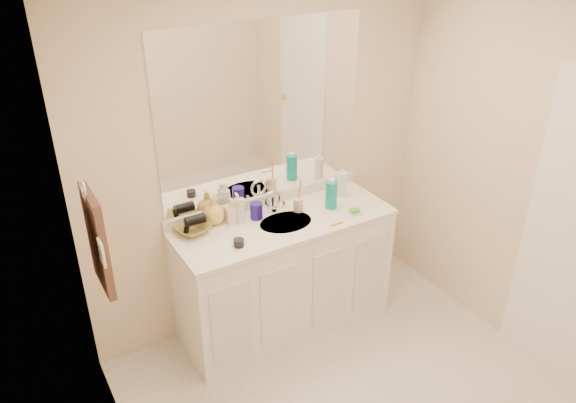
{
  "coord_description": "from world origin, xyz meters",
  "views": [
    {
      "loc": [
        -1.65,
        -1.81,
        2.77
      ],
      "look_at": [
        0.0,
        0.97,
        1.05
      ],
      "focal_mm": 35.0,
      "sensor_mm": 36.0,
      "label": 1
    }
  ],
  "objects": [
    {
      "name": "mouthwash_bottle",
      "position": [
        0.38,
        1.02,
        0.98
      ],
      "size": [
        0.1,
        0.1,
        0.2
      ],
      "primitive_type": "cylinder",
      "rotation": [
        0.0,
        0.0,
        -0.25
      ],
      "color": "#0C9888",
      "rests_on": "countertop"
    },
    {
      "name": "dark_jar",
      "position": [
        -0.4,
        0.9,
        0.9
      ],
      "size": [
        0.07,
        0.07,
        0.05
      ],
      "primitive_type": "cylinder",
      "rotation": [
        0.0,
        0.0,
        0.08
      ],
      "color": "black",
      "rests_on": "countertop"
    },
    {
      "name": "faucet",
      "position": [
        0.0,
        1.18,
        0.94
      ],
      "size": [
        0.02,
        0.02,
        0.11
      ],
      "primitive_type": "cylinder",
      "color": "silver",
      "rests_on": "countertop"
    },
    {
      "name": "wall_left",
      "position": [
        -1.3,
        0.0,
        1.2
      ],
      "size": [
        0.02,
        2.6,
        2.4
      ],
      "primitive_type": "cube",
      "color": "beige",
      "rests_on": "floor"
    },
    {
      "name": "soap_bottle_cream",
      "position": [
        -0.31,
        1.19,
        0.97
      ],
      "size": [
        0.08,
        0.08,
        0.17
      ],
      "primitive_type": "imported",
      "rotation": [
        0.0,
        0.0,
        -0.01
      ],
      "color": "beige",
      "rests_on": "countertop"
    },
    {
      "name": "wicker_basket",
      "position": [
        -0.59,
        1.19,
        0.91
      ],
      "size": [
        0.26,
        0.26,
        0.05
      ],
      "primitive_type": "imported",
      "rotation": [
        0.0,
        0.0,
        0.29
      ],
      "color": "olive",
      "rests_on": "countertop"
    },
    {
      "name": "clear_pump_bottle",
      "position": [
        0.55,
        1.13,
        0.97
      ],
      "size": [
        0.08,
        0.08,
        0.18
      ],
      "primitive_type": "cylinder",
      "rotation": [
        0.0,
        0.0,
        -0.13
      ],
      "color": "white",
      "rests_on": "countertop"
    },
    {
      "name": "hand_towel",
      "position": [
        -1.25,
        0.77,
        1.25
      ],
      "size": [
        0.04,
        0.32,
        0.55
      ],
      "primitive_type": "cube",
      "color": "#3D2821",
      "rests_on": "towel_ring"
    },
    {
      "name": "toothbrush",
      "position": [
        0.16,
        1.1,
        1.03
      ],
      "size": [
        0.02,
        0.04,
        0.19
      ],
      "primitive_type": "cylinder",
      "rotation": [
        0.14,
        0.0,
        0.29
      ],
      "color": "#FF4377",
      "rests_on": "tan_cup"
    },
    {
      "name": "extra_white_bottle",
      "position": [
        -0.26,
        1.15,
        0.97
      ],
      "size": [
        0.07,
        0.07,
        0.18
      ],
      "primitive_type": "cylinder",
      "rotation": [
        0.0,
        0.0,
        -0.24
      ],
      "color": "silver",
      "rests_on": "countertop"
    },
    {
      "name": "blue_mug",
      "position": [
        -0.15,
        1.15,
        0.94
      ],
      "size": [
        0.1,
        0.1,
        0.12
      ],
      "primitive_type": "cylinder",
      "rotation": [
        0.0,
        0.0,
        -0.28
      ],
      "color": "navy",
      "rests_on": "countertop"
    },
    {
      "name": "tan_cup",
      "position": [
        0.15,
        1.1,
        0.93
      ],
      "size": [
        0.08,
        0.08,
        0.09
      ],
      "primitive_type": "cylinder",
      "rotation": [
        0.0,
        0.0,
        0.21
      ],
      "color": "beige",
      "rests_on": "countertop"
    },
    {
      "name": "soap_dish",
      "position": [
        0.47,
        0.86,
        0.89
      ],
      "size": [
        0.1,
        0.09,
        0.01
      ],
      "primitive_type": "cube",
      "rotation": [
        0.0,
        0.0,
        -0.2
      ],
      "color": "silver",
      "rests_on": "countertop"
    },
    {
      "name": "countertop",
      "position": [
        0.0,
        1.02,
        0.86
      ],
      "size": [
        1.52,
        0.57,
        0.03
      ],
      "primitive_type": "cube",
      "color": "white",
      "rests_on": "vanity_cabinet"
    },
    {
      "name": "hair_dryer",
      "position": [
        -0.57,
        1.19,
        0.97
      ],
      "size": [
        0.13,
        0.07,
        0.07
      ],
      "primitive_type": "cylinder",
      "rotation": [
        0.0,
        1.57,
        -0.03
      ],
      "color": "black",
      "rests_on": "wicker_basket"
    },
    {
      "name": "soap_bottle_yellow",
      "position": [
        -0.42,
        1.24,
        0.98
      ],
      "size": [
        0.18,
        0.18,
        0.19
      ],
      "primitive_type": "imported",
      "rotation": [
        0.0,
        0.0,
        -0.2
      ],
      "color": "#D8B854",
      "rests_on": "countertop"
    },
    {
      "name": "backsplash",
      "position": [
        0.0,
        1.29,
        0.92
      ],
      "size": [
        1.52,
        0.03,
        0.08
      ],
      "primitive_type": "cube",
      "color": "silver",
      "rests_on": "countertop"
    },
    {
      "name": "wall_back",
      "position": [
        0.0,
        1.3,
        1.2
      ],
      "size": [
        2.6,
        0.02,
        2.4
      ],
      "primitive_type": "cube",
      "color": "beige",
      "rests_on": "floor"
    },
    {
      "name": "soap_bottle_white",
      "position": [
        -0.27,
        1.2,
        0.98
      ],
      "size": [
        0.08,
        0.09,
        0.2
      ],
      "primitive_type": "imported",
      "rotation": [
        0.0,
        0.0,
        -0.11
      ],
      "color": "white",
      "rests_on": "countertop"
    },
    {
      "name": "wall_right",
      "position": [
        1.3,
        0.0,
        1.2
      ],
      "size": [
        0.02,
        2.6,
        2.4
      ],
      "primitive_type": "cube",
      "color": "beige",
      "rests_on": "floor"
    },
    {
      "name": "switch_plate",
      "position": [
        -1.27,
        0.57,
        1.3
      ],
      "size": [
        0.01,
        0.08,
        0.13
      ],
      "primitive_type": "cube",
      "color": "white",
      "rests_on": "wall_left"
    },
    {
      "name": "sink_basin",
      "position": [
        0.0,
        1.0,
        0.87
      ],
      "size": [
        0.37,
        0.37,
        0.02
      ],
      "primitive_type": "cylinder",
      "color": "beige",
      "rests_on": "countertop"
    },
    {
      "name": "towel_ring",
      "position": [
        -1.27,
        0.77,
        1.55
      ],
      "size": [
        0.01,
        0.11,
        0.11
      ],
      "primitive_type": "torus",
      "rotation": [
        0.0,
        1.57,
        0.0
      ],
      "color": "silver",
      "rests_on": "wall_left"
    },
    {
      "name": "orange_comb",
      "position": [
        0.28,
        0.81,
        0.88
      ],
      "size": [
        0.1,
        0.02,
        0.0
      ],
      "primitive_type": "cube",
      "rotation": [
        0.0,
        0.0,
        0.03
      ],
      "color": "orange",
      "rests_on": "countertop"
    },
    {
      "name": "ceiling",
      "position": [
        0.0,
        0.0,
        2.4
      ],
      "size": [
        2.6,
        2.6,
        0.02
      ],
      "primitive_type": "cube",
      "color": "white",
      "rests_on": "wall_back"
    },
    {
      "name": "vanity_cabinet",
      "position": [
        0.0,
        1.02,
        0.42
      ],
      "size": [
        1.5,
        0.55,
        0.85
      ],
      "primitive_type": "cube",
      "color": "white",
      "rests_on": "floor"
    },
    {
      "name": "mirror",
      "position": [
        0.0,
        1.29,
        1.56
      ],
      "size": [
        1.48,
        0.01,
        1.2
      ],
      "primitive_type": "cube",
      "color": "white",
      "rests_on": "wall_back"
    },
    {
      "name": "green_soap",
      "position": [
        0.47,
        0.86,
        0.9
      ],
      "size": [
        0.07,
        0.06,
        0.02
      ],
      "primitive_type": "cube",
      "rotation": [
        0.0,
        0.0,
        -0.21
      ],
      "color": "#5EB82D",
      "rests_on": "soap_dish"
    }
  ]
}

